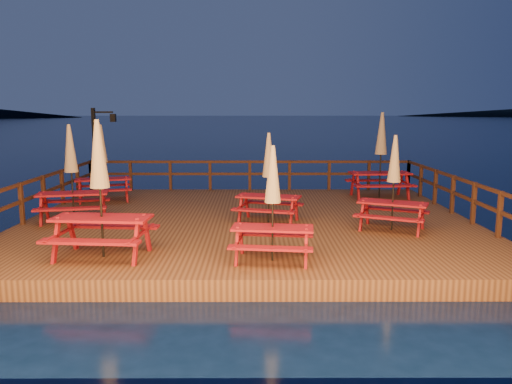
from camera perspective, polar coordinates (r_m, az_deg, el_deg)
ground at (r=13.77m, az=-0.88°, el=-4.66°), size 500.00×500.00×0.00m
deck at (r=13.72m, az=-0.89°, el=-3.85°), size 12.00×10.00×0.40m
deck_piles at (r=13.84m, az=-0.88°, el=-5.86°), size 11.44×9.44×1.40m
railing at (r=15.29m, az=-0.82°, el=1.21°), size 11.80×9.75×1.10m
lamp_post at (r=18.78m, az=-17.49°, el=5.47°), size 0.85×0.18×3.00m
picnic_table_0 at (r=13.03m, az=1.45°, el=1.81°), size 1.96×1.76×2.35m
picnic_table_1 at (r=9.67m, az=1.92°, el=-1.13°), size 1.73×1.48×2.27m
picnic_table_2 at (r=10.35m, az=-17.40°, el=0.56°), size 2.06×1.75×2.76m
picnic_table_3 at (r=14.01m, az=-20.35°, el=2.21°), size 2.06×1.81×2.57m
picnic_table_4 at (r=17.22m, az=14.08°, el=4.26°), size 2.07×1.74×2.85m
picnic_table_5 at (r=16.82m, az=-17.16°, el=3.32°), size 2.05×1.84×2.47m
picnic_table_6 at (r=12.61m, az=15.46°, el=1.18°), size 2.06×1.92×2.34m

